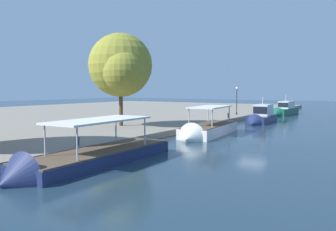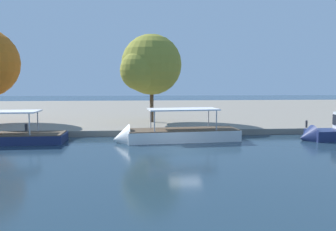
{
  "view_description": "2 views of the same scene",
  "coord_description": "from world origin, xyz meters",
  "px_view_note": "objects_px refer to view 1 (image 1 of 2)",
  "views": [
    {
      "loc": [
        -32.86,
        -10.97,
        4.78
      ],
      "look_at": [
        -3.91,
        7.08,
        2.16
      ],
      "focal_mm": 37.9,
      "sensor_mm": 36.0,
      "label": 1
    },
    {
      "loc": [
        -3.53,
        -26.18,
        5.31
      ],
      "look_at": [
        -0.7,
        7.92,
        1.99
      ],
      "focal_mm": 36.87,
      "sensor_mm": 36.0,
      "label": 2
    }
  ],
  "objects_px": {
    "tour_boat_1": "(87,161)",
    "tour_boat_2": "(207,132)",
    "mooring_bollard_0": "(228,115)",
    "motor_yacht_3": "(261,118)",
    "motor_yacht_4": "(284,111)",
    "mooring_bollard_1": "(78,141)",
    "lamp_post": "(237,98)",
    "tree_1": "(120,66)"
  },
  "relations": [
    {
      "from": "motor_yacht_3",
      "to": "motor_yacht_4",
      "type": "xyz_separation_m",
      "value": [
        16.15,
        0.84,
        0.1
      ]
    },
    {
      "from": "mooring_bollard_0",
      "to": "tour_boat_1",
      "type": "bearing_deg",
      "value": -173.61
    },
    {
      "from": "motor_yacht_3",
      "to": "mooring_bollard_0",
      "type": "xyz_separation_m",
      "value": [
        -1.69,
        4.19,
        0.37
      ]
    },
    {
      "from": "mooring_bollard_0",
      "to": "tree_1",
      "type": "xyz_separation_m",
      "value": [
        -16.15,
        6.13,
        6.18
      ]
    },
    {
      "from": "mooring_bollard_1",
      "to": "lamp_post",
      "type": "distance_m",
      "value": 35.66
    },
    {
      "from": "tour_boat_1",
      "to": "tree_1",
      "type": "xyz_separation_m",
      "value": [
        14.91,
        9.61,
        6.89
      ]
    },
    {
      "from": "tour_boat_1",
      "to": "mooring_bollard_0",
      "type": "bearing_deg",
      "value": -174.79
    },
    {
      "from": "mooring_bollard_0",
      "to": "lamp_post",
      "type": "relative_size",
      "value": 0.18
    },
    {
      "from": "tour_boat_1",
      "to": "motor_yacht_4",
      "type": "distance_m",
      "value": 48.9
    },
    {
      "from": "tour_boat_1",
      "to": "mooring_bollard_0",
      "type": "xyz_separation_m",
      "value": [
        31.06,
        3.48,
        0.71
      ]
    },
    {
      "from": "tour_boat_1",
      "to": "tour_boat_2",
      "type": "relative_size",
      "value": 1.13
    },
    {
      "from": "motor_yacht_3",
      "to": "mooring_bollard_0",
      "type": "height_order",
      "value": "motor_yacht_3"
    },
    {
      "from": "motor_yacht_3",
      "to": "tree_1",
      "type": "distance_m",
      "value": 21.62
    },
    {
      "from": "motor_yacht_3",
      "to": "tree_1",
      "type": "relative_size",
      "value": 0.88
    },
    {
      "from": "motor_yacht_3",
      "to": "motor_yacht_4",
      "type": "relative_size",
      "value": 0.94
    },
    {
      "from": "tour_boat_2",
      "to": "lamp_post",
      "type": "bearing_deg",
      "value": -172.25
    },
    {
      "from": "tour_boat_1",
      "to": "tour_boat_2",
      "type": "height_order",
      "value": "tour_boat_2"
    },
    {
      "from": "tour_boat_1",
      "to": "mooring_bollard_1",
      "type": "relative_size",
      "value": 18.85
    },
    {
      "from": "motor_yacht_4",
      "to": "lamp_post",
      "type": "height_order",
      "value": "lamp_post"
    },
    {
      "from": "motor_yacht_3",
      "to": "tour_boat_1",
      "type": "bearing_deg",
      "value": -4.12
    },
    {
      "from": "mooring_bollard_1",
      "to": "lamp_post",
      "type": "height_order",
      "value": "lamp_post"
    },
    {
      "from": "tour_boat_2",
      "to": "tree_1",
      "type": "relative_size",
      "value": 1.12
    },
    {
      "from": "tour_boat_1",
      "to": "tree_1",
      "type": "distance_m",
      "value": 19.03
    },
    {
      "from": "tour_boat_2",
      "to": "lamp_post",
      "type": "xyz_separation_m",
      "value": [
        21.59,
        5.11,
        2.87
      ]
    },
    {
      "from": "mooring_bollard_1",
      "to": "tree_1",
      "type": "relative_size",
      "value": 0.07
    },
    {
      "from": "mooring_bollard_1",
      "to": "lamp_post",
      "type": "bearing_deg",
      "value": 2.31
    },
    {
      "from": "tour_boat_2",
      "to": "motor_yacht_4",
      "type": "xyz_separation_m",
      "value": [
        32.26,
        0.25,
        0.33
      ]
    },
    {
      "from": "motor_yacht_4",
      "to": "mooring_bollard_0",
      "type": "bearing_deg",
      "value": -6.89
    },
    {
      "from": "tour_boat_2",
      "to": "mooring_bollard_0",
      "type": "distance_m",
      "value": 14.87
    },
    {
      "from": "tour_boat_1",
      "to": "mooring_bollard_1",
      "type": "height_order",
      "value": "tour_boat_1"
    },
    {
      "from": "motor_yacht_3",
      "to": "motor_yacht_4",
      "type": "distance_m",
      "value": 16.18
    },
    {
      "from": "tour_boat_1",
      "to": "motor_yacht_3",
      "type": "bearing_deg",
      "value": 177.58
    },
    {
      "from": "tour_boat_1",
      "to": "mooring_bollard_1",
      "type": "bearing_deg",
      "value": -128.12
    },
    {
      "from": "mooring_bollard_0",
      "to": "tree_1",
      "type": "relative_size",
      "value": 0.08
    },
    {
      "from": "motor_yacht_3",
      "to": "lamp_post",
      "type": "height_order",
      "value": "lamp_post"
    },
    {
      "from": "motor_yacht_4",
      "to": "tree_1",
      "type": "distance_m",
      "value": 35.87
    },
    {
      "from": "motor_yacht_3",
      "to": "mooring_bollard_1",
      "type": "bearing_deg",
      "value": -10.94
    },
    {
      "from": "tour_boat_1",
      "to": "mooring_bollard_0",
      "type": "relative_size",
      "value": 16.92
    },
    {
      "from": "tour_boat_2",
      "to": "mooring_bollard_0",
      "type": "xyz_separation_m",
      "value": [
        14.42,
        3.61,
        0.59
      ]
    },
    {
      "from": "tour_boat_1",
      "to": "motor_yacht_4",
      "type": "relative_size",
      "value": 1.35
    },
    {
      "from": "mooring_bollard_1",
      "to": "tour_boat_1",
      "type": "bearing_deg",
      "value": -126.94
    },
    {
      "from": "tour_boat_1",
      "to": "tour_boat_2",
      "type": "bearing_deg",
      "value": 178.39
    }
  ]
}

